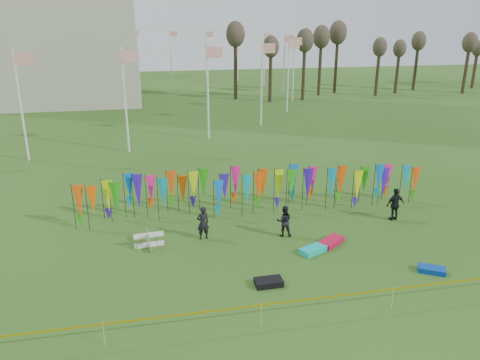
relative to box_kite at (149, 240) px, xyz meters
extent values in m
plane|color=#274C15|center=(5.56, -4.05, -0.38)|extent=(160.00, 160.00, 0.00)
cylinder|color=silver|center=(19.56, 43.95, 3.62)|extent=(0.16, 0.16, 8.00)
plane|color=red|center=(20.16, 43.95, 6.92)|extent=(1.40, 0.00, 1.40)
cylinder|color=silver|center=(18.60, 51.20, 3.62)|extent=(0.16, 0.16, 8.00)
plane|color=red|center=(19.20, 51.20, 6.92)|extent=(1.40, 0.00, 1.40)
cylinder|color=silver|center=(15.81, 57.95, 3.62)|extent=(0.16, 0.16, 8.00)
plane|color=red|center=(16.41, 57.95, 6.92)|extent=(1.40, 0.00, 1.40)
cylinder|color=silver|center=(11.36, 63.75, 3.62)|extent=(0.16, 0.16, 8.00)
plane|color=red|center=(11.96, 63.75, 6.92)|extent=(1.40, 0.00, 1.40)
cylinder|color=silver|center=(5.56, 68.20, 3.62)|extent=(0.16, 0.16, 8.00)
plane|color=red|center=(6.16, 68.20, 6.92)|extent=(1.40, 0.00, 1.40)
cylinder|color=silver|center=(-1.19, 71.00, 3.62)|extent=(0.16, 0.16, 8.00)
plane|color=red|center=(-0.59, 71.00, 6.92)|extent=(1.40, 0.00, 1.40)
cylinder|color=silver|center=(-8.44, 71.95, 3.62)|extent=(0.16, 0.16, 8.00)
plane|color=red|center=(-7.84, 71.95, 6.92)|extent=(1.40, 0.00, 1.40)
cylinder|color=silver|center=(-15.69, 71.00, 3.62)|extent=(0.16, 0.16, 8.00)
plane|color=red|center=(-15.09, 71.00, 6.92)|extent=(1.40, 0.00, 1.40)
cylinder|color=silver|center=(-22.44, 68.20, 3.62)|extent=(0.16, 0.16, 8.00)
plane|color=red|center=(-21.84, 68.20, 6.92)|extent=(1.40, 0.00, 1.40)
cylinder|color=silver|center=(-8.44, 15.95, 3.62)|extent=(0.16, 0.16, 8.00)
plane|color=red|center=(-7.84, 15.95, 6.92)|extent=(1.40, 0.00, 1.40)
cylinder|color=silver|center=(-1.19, 16.91, 3.62)|extent=(0.16, 0.16, 8.00)
plane|color=red|center=(-0.59, 16.91, 6.92)|extent=(1.40, 0.00, 1.40)
cylinder|color=silver|center=(5.56, 19.70, 3.62)|extent=(0.16, 0.16, 8.00)
plane|color=red|center=(6.16, 19.70, 6.92)|extent=(1.40, 0.00, 1.40)
cylinder|color=silver|center=(11.36, 24.15, 3.62)|extent=(0.16, 0.16, 8.00)
plane|color=red|center=(11.96, 24.15, 6.92)|extent=(1.40, 0.00, 1.40)
cylinder|color=silver|center=(15.81, 29.95, 3.62)|extent=(0.16, 0.16, 8.00)
plane|color=red|center=(16.41, 29.95, 6.92)|extent=(1.40, 0.00, 1.40)
cylinder|color=silver|center=(18.60, 36.71, 3.62)|extent=(0.16, 0.16, 8.00)
plane|color=red|center=(19.20, 36.71, 6.92)|extent=(1.40, 0.00, 1.40)
cylinder|color=black|center=(-3.44, 3.25, 0.76)|extent=(0.03, 0.03, 2.28)
cone|color=#F14C0D|center=(-3.16, 3.25, 1.02)|extent=(0.64, 0.64, 1.60)
cylinder|color=black|center=(-2.88, 3.25, 0.76)|extent=(0.03, 0.03, 2.28)
cone|color=#F55507|center=(-2.60, 3.25, 1.02)|extent=(0.64, 0.64, 1.60)
cylinder|color=black|center=(-2.32, 3.25, 0.76)|extent=(0.03, 0.03, 2.28)
cone|color=#CAE00B|center=(-2.04, 3.25, 1.02)|extent=(0.64, 0.64, 1.60)
cylinder|color=black|center=(-1.75, 3.25, 0.76)|extent=(0.03, 0.03, 2.28)
cone|color=#26A312|center=(-1.47, 3.25, 1.02)|extent=(0.64, 0.64, 1.60)
cylinder|color=black|center=(-1.19, 3.25, 0.76)|extent=(0.03, 0.03, 2.28)
cone|color=blue|center=(-0.91, 3.25, 1.02)|extent=(0.64, 0.64, 1.60)
cylinder|color=black|center=(-0.63, 3.25, 0.76)|extent=(0.03, 0.03, 2.28)
cone|color=#3514B2|center=(-0.35, 3.25, 1.02)|extent=(0.64, 0.64, 1.60)
cylinder|color=black|center=(-0.07, 3.25, 0.76)|extent=(0.03, 0.03, 2.28)
cone|color=#FF1C8C|center=(0.21, 3.25, 1.02)|extent=(0.64, 0.64, 1.60)
cylinder|color=black|center=(0.50, 3.25, 0.76)|extent=(0.03, 0.03, 2.28)
cone|color=#0B8AA5|center=(0.78, 3.25, 1.02)|extent=(0.64, 0.64, 1.60)
cylinder|color=black|center=(1.06, 3.25, 0.76)|extent=(0.03, 0.03, 2.28)
cone|color=#F14C0D|center=(1.34, 3.25, 1.02)|extent=(0.64, 0.64, 1.60)
cylinder|color=black|center=(1.62, 3.25, 0.76)|extent=(0.03, 0.03, 2.28)
cone|color=#F55507|center=(1.90, 3.25, 1.02)|extent=(0.64, 0.64, 1.60)
cylinder|color=black|center=(2.18, 3.25, 0.76)|extent=(0.03, 0.03, 2.28)
cone|color=#CAE00B|center=(2.46, 3.25, 1.02)|extent=(0.64, 0.64, 1.60)
cylinder|color=black|center=(2.75, 3.25, 0.76)|extent=(0.03, 0.03, 2.28)
cone|color=#26A312|center=(3.03, 3.25, 1.02)|extent=(0.64, 0.64, 1.60)
cylinder|color=black|center=(3.31, 3.25, 0.76)|extent=(0.03, 0.03, 2.28)
cone|color=blue|center=(3.59, 3.25, 1.02)|extent=(0.64, 0.64, 1.60)
cylinder|color=black|center=(3.87, 3.25, 0.76)|extent=(0.03, 0.03, 2.28)
cone|color=#3514B2|center=(4.15, 3.25, 1.02)|extent=(0.64, 0.64, 1.60)
cylinder|color=black|center=(4.43, 3.25, 0.76)|extent=(0.03, 0.03, 2.28)
cone|color=#FF1C8C|center=(4.71, 3.25, 1.02)|extent=(0.64, 0.64, 1.60)
cylinder|color=black|center=(5.00, 3.25, 0.76)|extent=(0.03, 0.03, 2.28)
cone|color=#0B8AA5|center=(5.28, 3.25, 1.02)|extent=(0.64, 0.64, 1.60)
cylinder|color=black|center=(5.56, 3.25, 0.76)|extent=(0.03, 0.03, 2.28)
cone|color=#F14C0D|center=(5.84, 3.25, 1.02)|extent=(0.64, 0.64, 1.60)
cylinder|color=black|center=(6.12, 3.25, 0.76)|extent=(0.03, 0.03, 2.28)
cone|color=#F55507|center=(6.40, 3.25, 1.02)|extent=(0.64, 0.64, 1.60)
cylinder|color=black|center=(6.68, 3.25, 0.76)|extent=(0.03, 0.03, 2.28)
cone|color=#CAE00B|center=(6.96, 3.25, 1.02)|extent=(0.64, 0.64, 1.60)
cylinder|color=black|center=(7.25, 3.25, 0.76)|extent=(0.03, 0.03, 2.28)
cone|color=#26A312|center=(7.53, 3.25, 1.02)|extent=(0.64, 0.64, 1.60)
cylinder|color=black|center=(7.81, 3.25, 0.76)|extent=(0.03, 0.03, 2.28)
cone|color=blue|center=(8.09, 3.25, 1.02)|extent=(0.64, 0.64, 1.60)
cylinder|color=black|center=(8.37, 3.25, 0.76)|extent=(0.03, 0.03, 2.28)
cone|color=#3514B2|center=(8.65, 3.25, 1.02)|extent=(0.64, 0.64, 1.60)
cylinder|color=black|center=(8.93, 3.25, 0.76)|extent=(0.03, 0.03, 2.28)
cone|color=#FF1C8C|center=(9.21, 3.25, 1.02)|extent=(0.64, 0.64, 1.60)
cylinder|color=black|center=(9.50, 3.25, 0.76)|extent=(0.03, 0.03, 2.28)
cone|color=#0B8AA5|center=(9.78, 3.25, 1.02)|extent=(0.64, 0.64, 1.60)
cylinder|color=black|center=(10.06, 3.25, 0.76)|extent=(0.03, 0.03, 2.28)
cone|color=#F14C0D|center=(10.34, 3.25, 1.02)|extent=(0.64, 0.64, 1.60)
cylinder|color=black|center=(10.62, 3.25, 0.76)|extent=(0.03, 0.03, 2.28)
cone|color=#F55507|center=(10.90, 3.25, 1.02)|extent=(0.64, 0.64, 1.60)
cylinder|color=black|center=(11.18, 3.25, 0.76)|extent=(0.03, 0.03, 2.28)
cone|color=#CAE00B|center=(11.46, 3.25, 1.02)|extent=(0.64, 0.64, 1.60)
cylinder|color=black|center=(11.75, 3.25, 0.76)|extent=(0.03, 0.03, 2.28)
cone|color=#26A312|center=(12.03, 3.25, 1.02)|extent=(0.64, 0.64, 1.60)
cylinder|color=black|center=(12.31, 3.25, 0.76)|extent=(0.03, 0.03, 2.28)
cone|color=blue|center=(12.59, 3.25, 1.02)|extent=(0.64, 0.64, 1.60)
cylinder|color=black|center=(12.87, 3.25, 0.76)|extent=(0.03, 0.03, 2.28)
cone|color=#3514B2|center=(13.15, 3.25, 1.02)|extent=(0.64, 0.64, 1.60)
cylinder|color=black|center=(13.43, 3.25, 0.76)|extent=(0.03, 0.03, 2.28)
cone|color=#FF1C8C|center=(13.71, 3.25, 1.02)|extent=(0.64, 0.64, 1.60)
cylinder|color=black|center=(14.00, 3.25, 0.76)|extent=(0.03, 0.03, 2.28)
cone|color=#0B8AA5|center=(14.28, 3.25, 1.02)|extent=(0.64, 0.64, 1.60)
cylinder|color=black|center=(14.56, 3.25, 0.76)|extent=(0.03, 0.03, 2.28)
cone|color=#F14C0D|center=(14.84, 3.25, 1.02)|extent=(0.64, 0.64, 1.60)
cube|color=#FDE305|center=(5.56, -6.65, 0.44)|extent=(26.00, 0.01, 0.08)
cylinder|color=yellow|center=(-1.44, -6.65, 0.07)|extent=(0.02, 0.02, 0.90)
cylinder|color=yellow|center=(3.56, -6.65, 0.07)|extent=(0.02, 0.02, 0.90)
cylinder|color=yellow|center=(8.56, -6.65, 0.07)|extent=(0.02, 0.02, 0.90)
cylinder|color=#392B1C|center=(11.56, 39.95, 2.82)|extent=(0.44, 0.44, 6.40)
ellipsoid|color=#453A2E|center=(11.56, 39.95, 6.18)|extent=(1.92, 1.92, 2.56)
cylinder|color=#392B1C|center=(15.56, 39.95, 2.82)|extent=(0.44, 0.44, 6.40)
ellipsoid|color=#453A2E|center=(15.56, 39.95, 6.18)|extent=(1.92, 1.92, 2.56)
cylinder|color=#392B1C|center=(19.56, 39.95, 2.82)|extent=(0.44, 0.44, 6.40)
ellipsoid|color=#453A2E|center=(19.56, 39.95, 6.18)|extent=(1.92, 1.92, 2.56)
cylinder|color=#392B1C|center=(23.56, 39.95, 2.82)|extent=(0.44, 0.44, 6.40)
ellipsoid|color=#453A2E|center=(23.56, 39.95, 6.18)|extent=(1.92, 1.92, 2.56)
cylinder|color=#392B1C|center=(27.56, 39.95, 2.82)|extent=(0.44, 0.44, 6.40)
ellipsoid|color=#453A2E|center=(27.56, 39.95, 6.18)|extent=(1.92, 1.92, 2.56)
cylinder|color=#392B1C|center=(31.56, 39.95, 2.82)|extent=(0.44, 0.44, 6.40)
ellipsoid|color=#453A2E|center=(31.56, 39.95, 6.18)|extent=(1.92, 1.92, 2.56)
cylinder|color=#392B1C|center=(35.56, 39.95, 2.82)|extent=(0.44, 0.44, 6.40)
ellipsoid|color=#453A2E|center=(35.56, 39.95, 6.18)|extent=(1.92, 1.92, 2.56)
cylinder|color=#392B1C|center=(39.56, 39.95, 2.82)|extent=(0.44, 0.44, 6.40)
ellipsoid|color=#453A2E|center=(39.56, 39.95, 6.18)|extent=(1.92, 1.92, 2.56)
cylinder|color=#392B1C|center=(43.56, 39.95, 2.82)|extent=(0.44, 0.44, 6.40)
ellipsoid|color=#453A2E|center=(43.56, 39.95, 6.18)|extent=(1.92, 1.92, 2.56)
cylinder|color=#B30D1B|center=(-0.34, -0.34, 0.00)|extent=(0.02, 0.02, 0.77)
cylinder|color=#B30D1B|center=(0.34, -0.34, 0.00)|extent=(0.02, 0.02, 0.77)
cylinder|color=#B30D1B|center=(-0.34, 0.34, 0.00)|extent=(0.02, 0.02, 0.77)
cylinder|color=#B30D1B|center=(0.34, 0.34, 0.00)|extent=(0.02, 0.02, 0.77)
imported|color=black|center=(2.55, 0.41, 0.44)|extent=(0.67, 0.54, 1.64)
imported|color=black|center=(6.42, -0.06, 0.39)|extent=(0.83, 0.60, 1.55)
imported|color=black|center=(12.60, 0.58, 0.49)|extent=(1.08, 0.70, 1.74)
cube|color=#0DC7C0|center=(7.22, -1.98, -0.26)|extent=(1.37, 1.08, 0.24)
cube|color=#0A3CAE|center=(11.46, -4.62, -0.27)|extent=(1.21, 1.03, 0.23)
cube|color=red|center=(8.32, -1.38, -0.26)|extent=(1.47, 1.31, 0.25)
cube|color=black|center=(4.55, -4.21, -0.26)|extent=(1.10, 0.64, 0.25)
camera|label=1|loc=(0.19, -19.76, 9.63)|focal=35.00mm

